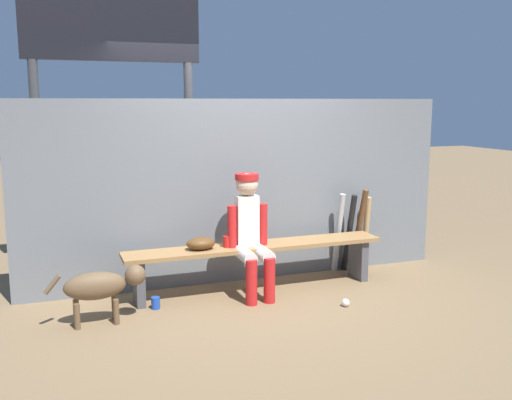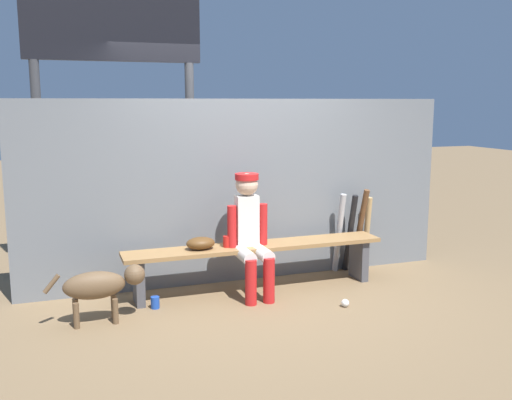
{
  "view_description": "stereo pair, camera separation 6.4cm",
  "coord_description": "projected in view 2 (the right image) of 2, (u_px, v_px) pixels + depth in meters",
  "views": [
    {
      "loc": [
        -1.93,
        -5.24,
        1.88
      ],
      "look_at": [
        0.0,
        0.0,
        0.92
      ],
      "focal_mm": 40.49,
      "sensor_mm": 36.0,
      "label": 1
    },
    {
      "loc": [
        -1.87,
        -5.26,
        1.88
      ],
      "look_at": [
        0.0,
        0.0,
        0.92
      ],
      "focal_mm": 40.49,
      "sensor_mm": 36.0,
      "label": 2
    }
  ],
  "objects": [
    {
      "name": "bat_aluminum_silver",
      "position": [
        339.0,
        233.0,
        6.35
      ],
      "size": [
        0.08,
        0.21,
        0.9
      ],
      "primitive_type": "cylinder",
      "rotation": [
        0.16,
        0.0,
        0.07
      ],
      "color": "#B7B7BC",
      "rests_on": "ground_plane"
    },
    {
      "name": "dog",
      "position": [
        101.0,
        285.0,
        4.91
      ],
      "size": [
        0.84,
        0.2,
        0.49
      ],
      "color": "brown",
      "rests_on": "ground_plane"
    },
    {
      "name": "cup_on_ground",
      "position": [
        155.0,
        303.0,
        5.3
      ],
      "size": [
        0.08,
        0.08,
        0.11
      ],
      "primitive_type": "cylinder",
      "color": "#1E47AD",
      "rests_on": "ground_plane"
    },
    {
      "name": "bat_wood_dark",
      "position": [
        359.0,
        230.0,
        6.41
      ],
      "size": [
        0.11,
        0.28,
        0.94
      ],
      "primitive_type": "cylinder",
      "rotation": [
        0.23,
        0.0,
        0.17
      ],
      "color": "brown",
      "rests_on": "ground_plane"
    },
    {
      "name": "player_seated",
      "position": [
        251.0,
        230.0,
        5.58
      ],
      "size": [
        0.41,
        0.55,
        1.19
      ],
      "color": "silver",
      "rests_on": "ground_plane"
    },
    {
      "name": "cup_on_bench",
      "position": [
        227.0,
        241.0,
        5.64
      ],
      "size": [
        0.08,
        0.08,
        0.11
      ],
      "primitive_type": "cylinder",
      "color": "red",
      "rests_on": "dugout_bench"
    },
    {
      "name": "scoreboard",
      "position": [
        121.0,
        63.0,
        6.15
      ],
      "size": [
        2.12,
        0.27,
        3.29
      ],
      "color": "#3F3F42",
      "rests_on": "ground_plane"
    },
    {
      "name": "bat_wood_tan",
      "position": [
        367.0,
        233.0,
        6.48
      ],
      "size": [
        0.07,
        0.15,
        0.83
      ],
      "primitive_type": "cylinder",
      "rotation": [
        0.1,
        0.0,
        0.01
      ],
      "color": "tan",
      "rests_on": "ground_plane"
    },
    {
      "name": "chainlink_fence",
      "position": [
        244.0,
        191.0,
        6.02
      ],
      "size": [
        4.6,
        0.03,
        1.91
      ],
      "primitive_type": "cube",
      "color": "slate",
      "rests_on": "ground_plane"
    },
    {
      "name": "baseball_glove",
      "position": [
        201.0,
        243.0,
        5.54
      ],
      "size": [
        0.28,
        0.2,
        0.12
      ],
      "primitive_type": "ellipsoid",
      "color": "#593819",
      "rests_on": "dugout_bench"
    },
    {
      "name": "dugout_bench",
      "position": [
        256.0,
        254.0,
        5.76
      ],
      "size": [
        2.64,
        0.36,
        0.47
      ],
      "color": "olive",
      "rests_on": "ground_plane"
    },
    {
      "name": "baseball",
      "position": [
        345.0,
        303.0,
        5.34
      ],
      "size": [
        0.07,
        0.07,
        0.07
      ],
      "primitive_type": "sphere",
      "color": "white",
      "rests_on": "ground_plane"
    },
    {
      "name": "ground_plane",
      "position": [
        256.0,
        290.0,
        5.82
      ],
      "size": [
        30.0,
        30.0,
        0.0
      ],
      "primitive_type": "plane",
      "color": "brown"
    },
    {
      "name": "bat_aluminum_black",
      "position": [
        350.0,
        233.0,
        6.38
      ],
      "size": [
        0.1,
        0.22,
        0.88
      ],
      "primitive_type": "cylinder",
      "rotation": [
        0.17,
        0.0,
        0.17
      ],
      "color": "black",
      "rests_on": "ground_plane"
    }
  ]
}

